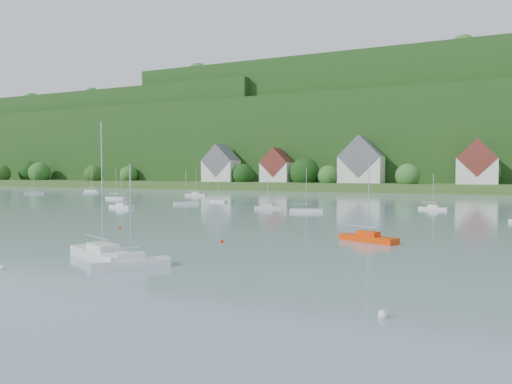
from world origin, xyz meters
TOP-DOWN VIEW (x-y plane):
  - far_shore_strip at (0.00, 200.00)m, footprint 600.00×60.00m
  - forested_ridge at (0.39, 268.57)m, footprint 620.00×181.22m
  - village_building_0 at (-55.00, 187.00)m, footprint 14.00×10.40m
  - village_building_1 at (-30.00, 189.00)m, footprint 12.00×9.36m
  - village_building_2 at (5.00, 188.00)m, footprint 16.00×11.44m
  - village_building_3 at (45.00, 186.00)m, footprint 13.00×10.40m
  - near_sailboat_3 at (19.69, 33.46)m, footprint 5.44×5.16m
  - near_sailboat_4 at (15.68, 34.88)m, footprint 8.68×5.77m
  - near_sailboat_5 at (33.75, 54.21)m, footprint 6.46×4.08m
  - mooring_buoy_1 at (11.49, 28.78)m, footprint 0.41×0.41m
  - mooring_buoy_2 at (20.01, 47.58)m, footprint 0.42×0.42m
  - mooring_buoy_3 at (2.53, 52.67)m, footprint 0.38×0.38m
  - mooring_buoy_4 at (39.52, 28.20)m, footprint 0.50×0.50m
  - far_sailboat_cluster at (4.19, 114.18)m, footprint 194.63×65.70m

SIDE VIEW (x-z plane):
  - mooring_buoy_1 at x=11.49m, z-range -0.20..0.20m
  - mooring_buoy_2 at x=20.01m, z-range -0.21..0.21m
  - mooring_buoy_3 at x=2.53m, z-range -0.19..0.19m
  - mooring_buoy_4 at x=39.52m, z-range -0.25..0.25m
  - far_sailboat_cluster at x=4.19m, z-range -3.98..4.73m
  - near_sailboat_3 at x=19.69m, z-range -3.52..4.39m
  - near_sailboat_5 at x=33.75m, z-range -3.79..4.68m
  - near_sailboat_4 at x=15.68m, z-range -5.18..6.26m
  - far_shore_strip at x=0.00m, z-range 0.00..3.00m
  - village_building_1 at x=-30.00m, z-range 1.75..15.75m
  - village_building_3 at x=45.00m, z-range 1.68..17.18m
  - village_building_0 at x=-55.00m, z-range 1.51..17.51m
  - village_building_2 at x=5.00m, z-range 1.27..19.27m
  - forested_ridge at x=0.39m, z-range -12.06..57.83m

